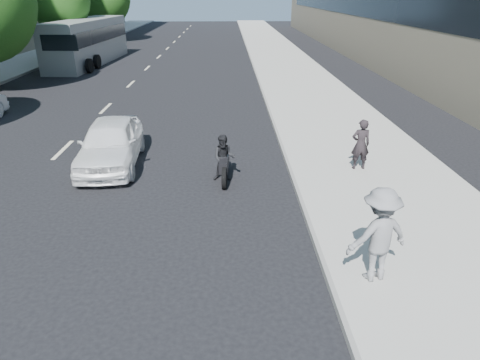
{
  "coord_description": "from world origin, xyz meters",
  "views": [
    {
      "loc": [
        -0.49,
        -6.79,
        5.28
      ],
      "look_at": [
        -0.22,
        2.55,
        1.14
      ],
      "focal_mm": 32.0,
      "sensor_mm": 36.0,
      "label": 1
    }
  ],
  "objects_px": {
    "jogger": "(379,235)",
    "motorcycle": "(224,160)",
    "pedestrian_woman": "(361,144)",
    "bus": "(88,42)",
    "white_sedan_near": "(111,143)"
  },
  "relations": [
    {
      "from": "motorcycle",
      "to": "bus",
      "type": "relative_size",
      "value": 0.17
    },
    {
      "from": "pedestrian_woman",
      "to": "motorcycle",
      "type": "distance_m",
      "value": 4.24
    },
    {
      "from": "white_sedan_near",
      "to": "motorcycle",
      "type": "height_order",
      "value": "white_sedan_near"
    },
    {
      "from": "motorcycle",
      "to": "bus",
      "type": "distance_m",
      "value": 25.67
    },
    {
      "from": "white_sedan_near",
      "to": "motorcycle",
      "type": "relative_size",
      "value": 2.17
    },
    {
      "from": "pedestrian_woman",
      "to": "motorcycle",
      "type": "bearing_deg",
      "value": 4.31
    },
    {
      "from": "white_sedan_near",
      "to": "bus",
      "type": "distance_m",
      "value": 23.05
    },
    {
      "from": "jogger",
      "to": "motorcycle",
      "type": "height_order",
      "value": "jogger"
    },
    {
      "from": "jogger",
      "to": "bus",
      "type": "bearing_deg",
      "value": -79.19
    },
    {
      "from": "motorcycle",
      "to": "pedestrian_woman",
      "type": "bearing_deg",
      "value": 9.23
    },
    {
      "from": "motorcycle",
      "to": "bus",
      "type": "xyz_separation_m",
      "value": [
        -10.75,
        23.29,
        1.0
      ]
    },
    {
      "from": "pedestrian_woman",
      "to": "motorcycle",
      "type": "relative_size",
      "value": 0.78
    },
    {
      "from": "white_sedan_near",
      "to": "bus",
      "type": "xyz_separation_m",
      "value": [
        -7.05,
        21.92,
        0.88
      ]
    },
    {
      "from": "jogger",
      "to": "pedestrian_woman",
      "type": "relative_size",
      "value": 1.19
    },
    {
      "from": "pedestrian_woman",
      "to": "bus",
      "type": "relative_size",
      "value": 0.13
    }
  ]
}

